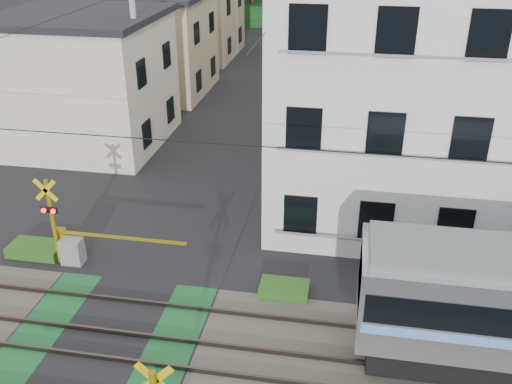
# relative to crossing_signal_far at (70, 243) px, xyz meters

# --- Properties ---
(ground) EXTENTS (120.00, 120.00, 0.00)m
(ground) POSITION_rel_crossing_signal_far_xyz_m (2.59, -3.65, -0.71)
(ground) COLOR black
(track_bed) EXTENTS (120.00, 120.00, 0.14)m
(track_bed) POSITION_rel_crossing_signal_far_xyz_m (2.59, -3.65, -0.67)
(track_bed) COLOR #47423A
(track_bed) RESTS_ON ground
(crossing_signal_far) EXTENTS (4.74, 0.65, 3.09)m
(crossing_signal_far) POSITION_rel_crossing_signal_far_xyz_m (0.00, 0.00, 0.00)
(crossing_signal_far) COLOR yellow
(crossing_signal_far) RESTS_ON ground
(apartment_block) EXTENTS (10.20, 8.36, 9.30)m
(apartment_block) POSITION_rel_crossing_signal_far_xyz_m (11.09, 5.84, 3.94)
(apartment_block) COLOR white
(apartment_block) RESTS_ON ground
(houses_row) EXTENTS (22.07, 31.35, 6.80)m
(houses_row) POSITION_rel_crossing_signal_far_xyz_m (2.84, 22.27, 2.53)
(houses_row) COLOR beige
(houses_row) RESTS_ON ground
(catenary) EXTENTS (60.00, 5.04, 7.00)m
(catenary) POSITION_rel_crossing_signal_far_xyz_m (8.59, -3.62, 2.98)
(catenary) COLOR #2D2D33
(catenary) RESTS_ON ground
(utility_poles) EXTENTS (7.90, 42.00, 8.00)m
(utility_poles) POSITION_rel_crossing_signal_far_xyz_m (1.53, 19.35, 3.37)
(utility_poles) COLOR #A5A5A0
(utility_poles) RESTS_ON ground
(pedestrian) EXTENTS (0.67, 0.55, 1.59)m
(pedestrian) POSITION_rel_crossing_signal_far_xyz_m (1.61, 30.92, 0.08)
(pedestrian) COLOR black
(pedestrian) RESTS_ON ground
(weed_patches) EXTENTS (10.25, 8.80, 0.40)m
(weed_patches) POSITION_rel_crossing_signal_far_xyz_m (4.34, -3.74, -0.53)
(weed_patches) COLOR #2D5E1E
(weed_patches) RESTS_ON ground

